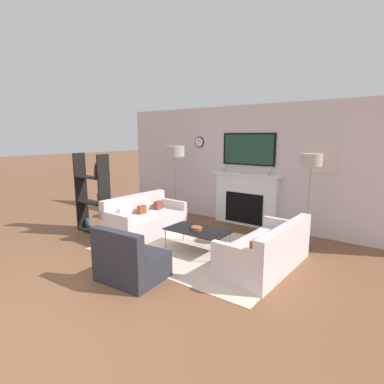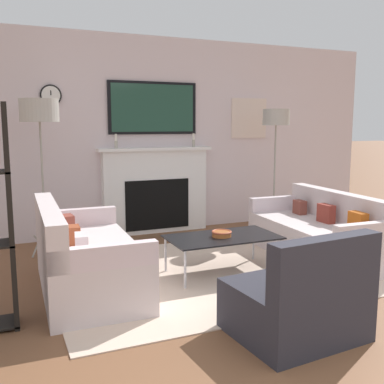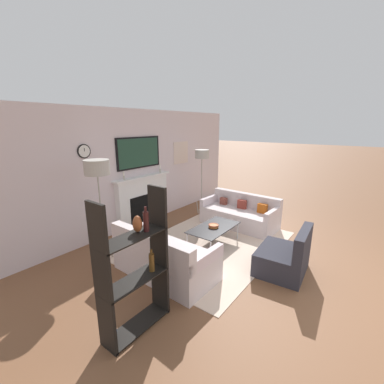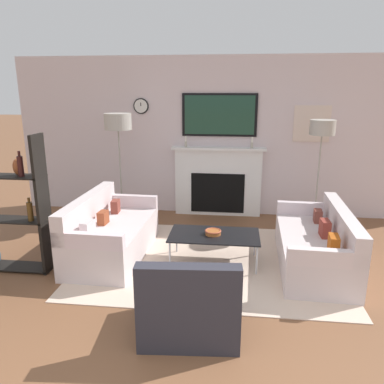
% 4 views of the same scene
% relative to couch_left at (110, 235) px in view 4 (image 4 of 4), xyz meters
% --- Properties ---
extents(fireplace_wall, '(7.12, 0.28, 2.70)m').
position_rel_couch_left_xyz_m(fireplace_wall, '(1.33, 1.99, 0.94)').
color(fireplace_wall, silver).
rests_on(fireplace_wall, ground_plane).
extents(area_rug, '(3.27, 2.42, 0.01)m').
position_rel_couch_left_xyz_m(area_rug, '(1.33, -0.00, -0.29)').
color(area_rug, beige).
rests_on(area_rug, ground_plane).
extents(couch_left, '(0.87, 1.67, 0.81)m').
position_rel_couch_left_xyz_m(couch_left, '(0.00, 0.00, 0.00)').
color(couch_left, silver).
rests_on(couch_left, ground_plane).
extents(couch_right, '(0.87, 1.79, 0.74)m').
position_rel_couch_left_xyz_m(couch_right, '(2.66, -0.00, -0.02)').
color(couch_right, silver).
rests_on(couch_right, ground_plane).
extents(armchair, '(0.92, 0.80, 0.79)m').
position_rel_couch_left_xyz_m(armchair, '(1.25, -1.52, -0.03)').
color(armchair, '#2D2D36').
rests_on(armchair, ground_plane).
extents(coffee_table, '(1.13, 0.61, 0.39)m').
position_rel_couch_left_xyz_m(coffee_table, '(1.38, -0.07, 0.08)').
color(coffee_table, black).
rests_on(coffee_table, ground_plane).
extents(decorative_bowl, '(0.21, 0.21, 0.06)m').
position_rel_couch_left_xyz_m(decorative_bowl, '(1.37, -0.07, 0.13)').
color(decorative_bowl, '#B15E2B').
rests_on(decorative_bowl, coffee_table).
extents(floor_lamp_left, '(0.42, 0.42, 1.80)m').
position_rel_couch_left_xyz_m(floor_lamp_left, '(-0.22, 1.28, 1.35)').
color(floor_lamp_left, '#9E998E').
rests_on(floor_lamp_left, ground_plane).
extents(floor_lamp_right, '(0.37, 0.37, 1.73)m').
position_rel_couch_left_xyz_m(floor_lamp_right, '(2.88, 1.28, 1.28)').
color(floor_lamp_right, '#9E998E').
rests_on(floor_lamp_right, ground_plane).
extents(shelf_unit, '(0.85, 0.28, 1.67)m').
position_rel_couch_left_xyz_m(shelf_unit, '(-1.01, -0.50, 0.50)').
color(shelf_unit, black).
rests_on(shelf_unit, ground_plane).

